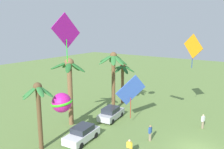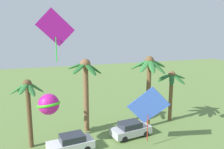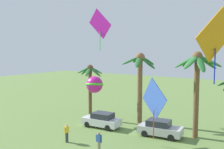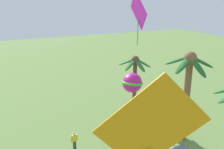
{
  "view_description": "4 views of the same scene",
  "coord_description": "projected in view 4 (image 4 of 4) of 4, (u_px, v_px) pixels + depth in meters",
  "views": [
    {
      "loc": [
        -19.84,
        -4.52,
        10.79
      ],
      "look_at": [
        -2.8,
        7.24,
        6.55
      ],
      "focal_mm": 37.24,
      "sensor_mm": 36.0,
      "label": 1
    },
    {
      "loc": [
        -7.46,
        -8.43,
        10.1
      ],
      "look_at": [
        -1.47,
        7.58,
        6.9
      ],
      "focal_mm": 36.2,
      "sensor_mm": 36.0,
      "label": 2
    },
    {
      "loc": [
        11.25,
        -11.09,
        7.84
      ],
      "look_at": [
        -1.61,
        7.29,
        5.72
      ],
      "focal_mm": 41.97,
      "sensor_mm": 36.0,
      "label": 3
    },
    {
      "loc": [
        12.44,
        -0.04,
        11.66
      ],
      "look_at": [
        -2.19,
        6.67,
        6.55
      ],
      "focal_mm": 40.48,
      "sensor_mm": 36.0,
      "label": 4
    }
  ],
  "objects": [
    {
      "name": "kite_ball_4",
      "position": [
        132.0,
        83.0,
        22.48
      ],
      "size": [
        2.72,
        2.72,
        1.78
      ],
      "color": "#C71C94"
    },
    {
      "name": "spectator_1",
      "position": [
        74.0,
        141.0,
        19.56
      ],
      "size": [
        0.27,
        0.55,
        1.59
      ],
      "color": "#38383D",
      "rests_on": "ground"
    },
    {
      "name": "parked_car_0",
      "position": [
        131.0,
        127.0,
        21.78
      ],
      "size": [
        4.04,
        2.06,
        1.51
      ],
      "color": "silver",
      "rests_on": "ground"
    },
    {
      "name": "kite_diamond_5",
      "position": [
        150.0,
        128.0,
        6.17
      ],
      "size": [
        1.33,
        2.59,
        3.99
      ],
      "color": "orange"
    },
    {
      "name": "palm_tree_1",
      "position": [
        188.0,
        78.0,
        19.85
      ],
      "size": [
        3.5,
        3.79,
        7.54
      ],
      "color": "brown",
      "rests_on": "ground"
    },
    {
      "name": "kite_diamond_3",
      "position": [
        138.0,
        11.0,
        19.85
      ],
      "size": [
        3.08,
        0.43,
        4.29
      ],
      "color": "#BA18AA"
    },
    {
      "name": "kite_diamond_0",
      "position": [
        164.0,
        137.0,
        14.59
      ],
      "size": [
        3.16,
        2.11,
        5.15
      ],
      "color": "blue"
    },
    {
      "name": "palm_tree_0",
      "position": [
        135.0,
        73.0,
        24.22
      ],
      "size": [
        2.91,
        3.0,
        6.18
      ],
      "color": "brown",
      "rests_on": "ground"
    }
  ]
}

